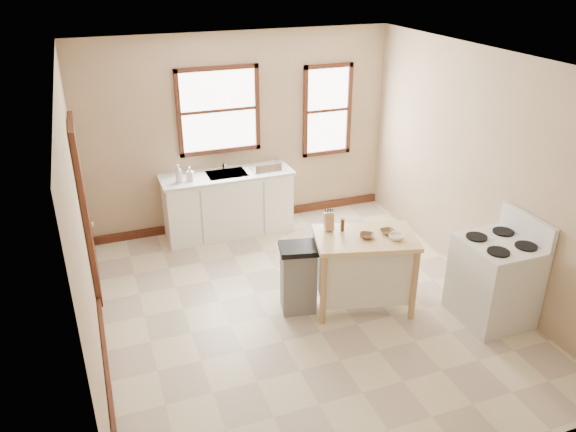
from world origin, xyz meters
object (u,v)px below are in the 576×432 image
object	(u,v)px
soap_bottle_a	(179,174)
gas_stove	(496,270)
bowl_a	(367,236)
bowl_c	(396,237)
soap_bottle_b	(190,174)
pepper_grinder	(342,225)
dish_rack	(266,166)
kitchen_island	(363,272)
bowl_b	(388,232)
trash_bin	(298,278)
knife_block	(329,222)

from	to	relation	value
soap_bottle_a	gas_stove	world-z (taller)	gas_stove
bowl_a	bowl_c	bearing A→B (deg)	-27.73
soap_bottle_b	pepper_grinder	world-z (taller)	soap_bottle_b
soap_bottle_a	bowl_c	xyz separation A→B (m)	(1.91, -2.46, -0.11)
pepper_grinder	dish_rack	bearing A→B (deg)	95.56
dish_rack	gas_stove	bearing A→B (deg)	-45.15
pepper_grinder	gas_stove	xyz separation A→B (m)	(1.42, -0.91, -0.37)
kitchen_island	gas_stove	distance (m)	1.43
pepper_grinder	bowl_c	distance (m)	0.61
kitchen_island	bowl_c	distance (m)	0.58
soap_bottle_b	pepper_grinder	size ratio (longest dim) A/B	1.29
pepper_grinder	bowl_b	distance (m)	0.51
dish_rack	bowl_a	size ratio (longest dim) A/B	2.52
kitchen_island	trash_bin	bearing A→B (deg)	179.60
bowl_c	pepper_grinder	bearing A→B (deg)	139.97
soap_bottle_b	bowl_b	bearing A→B (deg)	-29.00
soap_bottle_b	bowl_a	xyz separation A→B (m)	(1.47, -2.33, -0.09)
bowl_a	trash_bin	world-z (taller)	bowl_a
pepper_grinder	bowl_c	size ratio (longest dim) A/B	0.89
knife_block	bowl_c	distance (m)	0.76
pepper_grinder	bowl_a	bearing A→B (deg)	-52.98
soap_bottle_a	kitchen_island	bearing A→B (deg)	-68.45
soap_bottle_a	kitchen_island	world-z (taller)	soap_bottle_a
soap_bottle_b	trash_bin	distance (m)	2.31
soap_bottle_b	gas_stove	world-z (taller)	gas_stove
kitchen_island	bowl_c	xyz separation A→B (m)	(0.28, -0.18, 0.48)
dish_rack	soap_bottle_b	bearing A→B (deg)	-162.27
soap_bottle_a	knife_block	xyz separation A→B (m)	(1.31, -2.00, -0.04)
trash_bin	dish_rack	bearing A→B (deg)	93.85
knife_block	gas_stove	distance (m)	1.89
dish_rack	bowl_b	bearing A→B (deg)	-57.95
soap_bottle_a	pepper_grinder	world-z (taller)	soap_bottle_a
bowl_b	pepper_grinder	bearing A→B (deg)	152.12
bowl_c	gas_stove	distance (m)	1.14
dish_rack	bowl_a	bearing A→B (deg)	-64.09
bowl_b	trash_bin	size ratio (longest dim) A/B	0.20
soap_bottle_a	soap_bottle_b	world-z (taller)	soap_bottle_a
gas_stove	bowl_c	bearing A→B (deg)	151.35
pepper_grinder	bowl_a	world-z (taller)	pepper_grinder
bowl_a	pepper_grinder	bearing A→B (deg)	127.02
kitchen_island	gas_stove	xyz separation A→B (m)	(1.24, -0.71, 0.16)
knife_block	pepper_grinder	size ratio (longest dim) A/B	1.33
soap_bottle_b	knife_block	distance (m)	2.32
kitchen_island	soap_bottle_a	bearing A→B (deg)	140.54
soap_bottle_a	soap_bottle_b	xyz separation A→B (m)	(0.16, 0.01, -0.03)
dish_rack	knife_block	world-z (taller)	knife_block
bowl_b	bowl_c	size ratio (longest dim) A/B	0.98
trash_bin	bowl_a	bearing A→B (deg)	-5.47
trash_bin	gas_stove	world-z (taller)	gas_stove
knife_block	bowl_b	size ratio (longest dim) A/B	1.21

